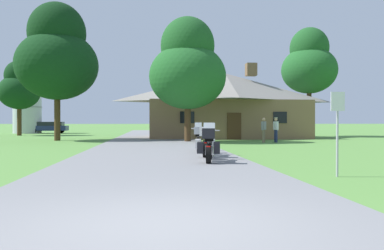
{
  "coord_description": "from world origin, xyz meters",
  "views": [
    {
      "loc": [
        -0.13,
        -5.08,
        1.38
      ],
      "look_at": [
        2.64,
        22.09,
        1.17
      ],
      "focal_mm": 36.54,
      "sensor_mm": 36.0,
      "label": 1
    }
  ],
  "objects_px": {
    "motorcycle_red_nearest_to_camera": "(209,145)",
    "parked_navy_suv_far_left": "(48,127)",
    "tree_by_lodge_front": "(188,67)",
    "motorcycle_blue_second_in_row": "(206,142)",
    "metal_silo_distant": "(27,104)",
    "bystander_white_shirt_beside_signpost": "(276,128)",
    "tree_left_near": "(57,56)",
    "motorcycle_orange_farthest_in_row": "(198,139)",
    "tree_left_far": "(19,87)",
    "tree_right_of_lodge": "(309,64)",
    "bystander_gray_shirt_near_lodge": "(264,129)",
    "metal_signpost_roadside": "(337,123)"
  },
  "relations": [
    {
      "from": "motorcycle_red_nearest_to_camera",
      "to": "parked_navy_suv_far_left",
      "type": "bearing_deg",
      "value": 122.57
    },
    {
      "from": "tree_by_lodge_front",
      "to": "motorcycle_blue_second_in_row",
      "type": "bearing_deg",
      "value": -91.68
    },
    {
      "from": "metal_silo_distant",
      "to": "bystander_white_shirt_beside_signpost",
      "type": "bearing_deg",
      "value": -45.45
    },
    {
      "from": "tree_left_near",
      "to": "metal_silo_distant",
      "type": "bearing_deg",
      "value": 112.65
    },
    {
      "from": "motorcycle_orange_farthest_in_row",
      "to": "tree_by_lodge_front",
      "type": "relative_size",
      "value": 0.24
    },
    {
      "from": "bystander_white_shirt_beside_signpost",
      "to": "tree_left_near",
      "type": "bearing_deg",
      "value": -116.16
    },
    {
      "from": "tree_left_near",
      "to": "tree_by_lodge_front",
      "type": "distance_m",
      "value": 9.99
    },
    {
      "from": "motorcycle_red_nearest_to_camera",
      "to": "motorcycle_blue_second_in_row",
      "type": "relative_size",
      "value": 1.0
    },
    {
      "from": "motorcycle_orange_farthest_in_row",
      "to": "tree_left_near",
      "type": "xyz_separation_m",
      "value": [
        -9.03,
        12.63,
        5.66
      ]
    },
    {
      "from": "tree_left_far",
      "to": "metal_silo_distant",
      "type": "bearing_deg",
      "value": 101.85
    },
    {
      "from": "tree_left_near",
      "to": "tree_right_of_lodge",
      "type": "relative_size",
      "value": 0.99
    },
    {
      "from": "bystander_gray_shirt_near_lodge",
      "to": "motorcycle_red_nearest_to_camera",
      "type": "bearing_deg",
      "value": 14.56
    },
    {
      "from": "metal_signpost_roadside",
      "to": "tree_right_of_lodge",
      "type": "bearing_deg",
      "value": 68.86
    },
    {
      "from": "bystander_white_shirt_beside_signpost",
      "to": "tree_left_near",
      "type": "xyz_separation_m",
      "value": [
        -15.25,
        4.27,
        5.33
      ]
    },
    {
      "from": "motorcycle_red_nearest_to_camera",
      "to": "metal_signpost_roadside",
      "type": "height_order",
      "value": "metal_signpost_roadside"
    },
    {
      "from": "motorcycle_red_nearest_to_camera",
      "to": "tree_by_lodge_front",
      "type": "xyz_separation_m",
      "value": [
        0.52,
        13.75,
        4.5
      ]
    },
    {
      "from": "bystander_white_shirt_beside_signpost",
      "to": "tree_left_far",
      "type": "relative_size",
      "value": 0.22
    },
    {
      "from": "motorcycle_blue_second_in_row",
      "to": "bystander_gray_shirt_near_lodge",
      "type": "bearing_deg",
      "value": 74.42
    },
    {
      "from": "tree_left_far",
      "to": "tree_by_lodge_front",
      "type": "bearing_deg",
      "value": -42.71
    },
    {
      "from": "motorcycle_blue_second_in_row",
      "to": "parked_navy_suv_far_left",
      "type": "relative_size",
      "value": 0.45
    },
    {
      "from": "bystander_gray_shirt_near_lodge",
      "to": "tree_right_of_lodge",
      "type": "distance_m",
      "value": 13.9
    },
    {
      "from": "motorcycle_orange_farthest_in_row",
      "to": "tree_right_of_lodge",
      "type": "distance_m",
      "value": 23.38
    },
    {
      "from": "bystander_gray_shirt_near_lodge",
      "to": "tree_left_near",
      "type": "bearing_deg",
      "value": -68.23
    },
    {
      "from": "bystander_white_shirt_beside_signpost",
      "to": "tree_by_lodge_front",
      "type": "height_order",
      "value": "tree_by_lodge_front"
    },
    {
      "from": "motorcycle_red_nearest_to_camera",
      "to": "tree_right_of_lodge",
      "type": "xyz_separation_m",
      "value": [
        12.91,
        22.87,
        6.28
      ]
    },
    {
      "from": "motorcycle_red_nearest_to_camera",
      "to": "motorcycle_blue_second_in_row",
      "type": "distance_m",
      "value": 2.12
    },
    {
      "from": "metal_silo_distant",
      "to": "parked_navy_suv_far_left",
      "type": "distance_m",
      "value": 3.79
    },
    {
      "from": "motorcycle_orange_farthest_in_row",
      "to": "tree_by_lodge_front",
      "type": "distance_m",
      "value": 10.46
    },
    {
      "from": "metal_silo_distant",
      "to": "motorcycle_orange_farthest_in_row",
      "type": "bearing_deg",
      "value": -61.88
    },
    {
      "from": "tree_by_lodge_front",
      "to": "tree_right_of_lodge",
      "type": "bearing_deg",
      "value": 36.35
    },
    {
      "from": "bystander_white_shirt_beside_signpost",
      "to": "tree_right_of_lodge",
      "type": "height_order",
      "value": "tree_right_of_lodge"
    },
    {
      "from": "metal_signpost_roadside",
      "to": "tree_left_near",
      "type": "bearing_deg",
      "value": 119.78
    },
    {
      "from": "tree_left_near",
      "to": "tree_right_of_lodge",
      "type": "xyz_separation_m",
      "value": [
        21.79,
        5.93,
        0.62
      ]
    },
    {
      "from": "motorcycle_blue_second_in_row",
      "to": "metal_signpost_roadside",
      "type": "distance_m",
      "value": 6.13
    },
    {
      "from": "motorcycle_red_nearest_to_camera",
      "to": "parked_navy_suv_far_left",
      "type": "xyz_separation_m",
      "value": [
        -14.48,
        36.27,
        0.17
      ]
    },
    {
      "from": "tree_left_far",
      "to": "tree_by_lodge_front",
      "type": "height_order",
      "value": "tree_by_lodge_front"
    },
    {
      "from": "tree_left_near",
      "to": "tree_by_lodge_front",
      "type": "relative_size",
      "value": 1.19
    },
    {
      "from": "metal_signpost_roadside",
      "to": "bystander_white_shirt_beside_signpost",
      "type": "bearing_deg",
      "value": 77.33
    },
    {
      "from": "motorcycle_orange_farthest_in_row",
      "to": "tree_left_near",
      "type": "distance_m",
      "value": 16.52
    },
    {
      "from": "motorcycle_red_nearest_to_camera",
      "to": "motorcycle_orange_farthest_in_row",
      "type": "relative_size",
      "value": 0.99
    },
    {
      "from": "motorcycle_blue_second_in_row",
      "to": "tree_left_near",
      "type": "bearing_deg",
      "value": 132.72
    },
    {
      "from": "metal_silo_distant",
      "to": "tree_by_lodge_front",
      "type": "bearing_deg",
      "value": -52.28
    },
    {
      "from": "motorcycle_blue_second_in_row",
      "to": "tree_right_of_lodge",
      "type": "height_order",
      "value": "tree_right_of_lodge"
    },
    {
      "from": "motorcycle_blue_second_in_row",
      "to": "tree_left_far",
      "type": "distance_m",
      "value": 30.78
    },
    {
      "from": "motorcycle_red_nearest_to_camera",
      "to": "tree_by_lodge_front",
      "type": "height_order",
      "value": "tree_by_lodge_front"
    },
    {
      "from": "bystander_white_shirt_beside_signpost",
      "to": "motorcycle_red_nearest_to_camera",
      "type": "bearing_deg",
      "value": -37.2
    },
    {
      "from": "motorcycle_orange_farthest_in_row",
      "to": "tree_left_near",
      "type": "bearing_deg",
      "value": 131.75
    },
    {
      "from": "bystander_white_shirt_beside_signpost",
      "to": "tree_right_of_lodge",
      "type": "distance_m",
      "value": 13.5
    },
    {
      "from": "tree_left_near",
      "to": "tree_left_far",
      "type": "height_order",
      "value": "tree_left_near"
    },
    {
      "from": "motorcycle_blue_second_in_row",
      "to": "bystander_white_shirt_beside_signpost",
      "type": "bearing_deg",
      "value": 70.91
    }
  ]
}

